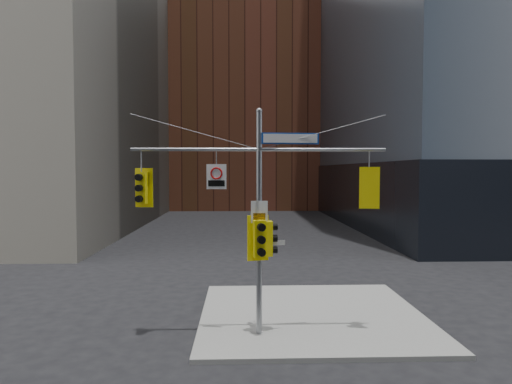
{
  "coord_description": "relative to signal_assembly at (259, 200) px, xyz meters",
  "views": [
    {
      "loc": [
        -0.59,
        -12.33,
        5.33
      ],
      "look_at": [
        -0.1,
        2.0,
        4.67
      ],
      "focal_mm": 32.0,
      "sensor_mm": 36.0,
      "label": 1
    }
  ],
  "objects": [
    {
      "name": "traffic_light_east_arm",
      "position": [
        3.49,
        0.0,
        0.38
      ],
      "size": [
        0.62,
        0.55,
        1.31
      ],
      "rotation": [
        0.0,
        0.0,
        2.95
      ],
      "color": "yellow",
      "rests_on": "ground"
    },
    {
      "name": "signal_assembly",
      "position": [
        0.0,
        0.0,
        0.0
      ],
      "size": [
        8.0,
        0.8,
        7.3
      ],
      "color": "gray",
      "rests_on": "ground"
    },
    {
      "name": "street_sign_blade",
      "position": [
        0.98,
        0.0,
        1.93
      ],
      "size": [
        1.83,
        0.22,
        0.36
      ],
      "rotation": [
        0.0,
        0.0,
        0.09
      ],
      "color": "#103999",
      "rests_on": "ground"
    },
    {
      "name": "traffic_light_pole_side",
      "position": [
        0.33,
        0.01,
        -1.23
      ],
      "size": [
        0.45,
        0.38,
        1.1
      ],
      "rotation": [
        0.0,
        0.0,
        1.68
      ],
      "color": "yellow",
      "rests_on": "ground"
    },
    {
      "name": "regulatory_sign_pole",
      "position": [
        0.0,
        -0.11,
        -0.39
      ],
      "size": [
        0.53,
        0.09,
        0.69
      ],
      "rotation": [
        0.0,
        0.0,
        0.1
      ],
      "color": "silver",
      "rests_on": "ground"
    },
    {
      "name": "ground",
      "position": [
        0.0,
        -1.99,
        -4.42
      ],
      "size": [
        160.0,
        160.0,
        0.0
      ],
      "primitive_type": "plane",
      "color": "black",
      "rests_on": "ground"
    },
    {
      "name": "street_blade_ew",
      "position": [
        0.45,
        0.01,
        -1.36
      ],
      "size": [
        0.75,
        0.07,
        0.15
      ],
      "rotation": [
        0.0,
        0.0,
        0.06
      ],
      "color": "silver",
      "rests_on": "ground"
    },
    {
      "name": "traffic_light_pole_front",
      "position": [
        -0.0,
        -0.27,
        -1.19
      ],
      "size": [
        0.68,
        0.62,
        1.43
      ],
      "rotation": [
        0.0,
        0.0,
        0.23
      ],
      "color": "yellow",
      "rests_on": "ground"
    },
    {
      "name": "traffic_light_west_arm",
      "position": [
        -3.67,
        0.01,
        0.38
      ],
      "size": [
        0.58,
        0.54,
        1.24
      ],
      "rotation": [
        0.0,
        0.0,
        -0.24
      ],
      "color": "yellow",
      "rests_on": "ground"
    },
    {
      "name": "regulatory_sign_arm",
      "position": [
        -1.34,
        -0.02,
        0.76
      ],
      "size": [
        0.63,
        0.13,
        0.78
      ],
      "rotation": [
        0.0,
        0.0,
        -0.13
      ],
      "color": "silver",
      "rests_on": "ground"
    },
    {
      "name": "sidewalk_corner",
      "position": [
        2.0,
        2.01,
        -4.34
      ],
      "size": [
        8.0,
        8.0,
        0.15
      ],
      "primitive_type": "cube",
      "color": "gray",
      "rests_on": "ground"
    },
    {
      "name": "street_blade_ns",
      "position": [
        0.0,
        0.46,
        -1.64
      ],
      "size": [
        0.05,
        0.8,
        0.16
      ],
      "rotation": [
        0.0,
        0.0,
        0.02
      ],
      "color": "#145926",
      "rests_on": "ground"
    },
    {
      "name": "brick_midrise",
      "position": [
        0.0,
        56.01,
        9.58
      ],
      "size": [
        26.0,
        20.0,
        28.0
      ],
      "primitive_type": "cube",
      "color": "brown",
      "rests_on": "ground"
    }
  ]
}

